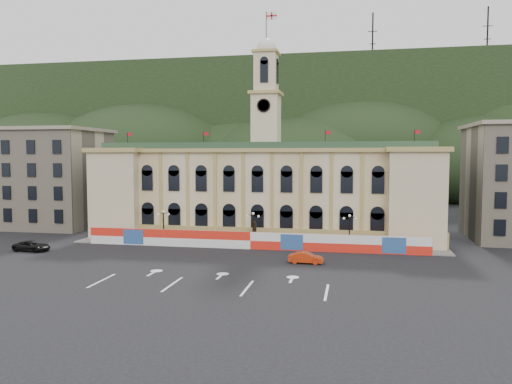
% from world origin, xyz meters
% --- Properties ---
extents(ground, '(260.00, 260.00, 0.00)m').
position_xyz_m(ground, '(0.00, 0.00, 0.00)').
color(ground, black).
rests_on(ground, ground).
extents(lane_markings, '(26.00, 10.00, 0.02)m').
position_xyz_m(lane_markings, '(0.00, -5.00, 0.00)').
color(lane_markings, white).
rests_on(lane_markings, ground).
extents(hill_ridge, '(230.00, 80.00, 64.00)m').
position_xyz_m(hill_ridge, '(0.03, 121.99, 19.48)').
color(hill_ridge, black).
rests_on(hill_ridge, ground).
extents(city_hall, '(56.20, 17.60, 37.10)m').
position_xyz_m(city_hall, '(0.00, 27.63, 7.85)').
color(city_hall, beige).
rests_on(city_hall, ground).
extents(side_building_left, '(21.00, 17.00, 18.60)m').
position_xyz_m(side_building_left, '(-43.00, 30.93, 9.33)').
color(side_building_left, '#B9AA8E').
rests_on(side_building_left, ground).
extents(hoarding_fence, '(50.00, 0.44, 2.50)m').
position_xyz_m(hoarding_fence, '(0.06, 15.07, 1.25)').
color(hoarding_fence, red).
rests_on(hoarding_fence, ground).
extents(pavement, '(56.00, 5.50, 0.16)m').
position_xyz_m(pavement, '(0.00, 17.75, 0.08)').
color(pavement, slate).
rests_on(pavement, ground).
extents(statue, '(1.40, 1.40, 3.72)m').
position_xyz_m(statue, '(0.00, 18.00, 1.19)').
color(statue, '#595651').
rests_on(statue, ground).
extents(lamp_left, '(1.96, 0.44, 5.15)m').
position_xyz_m(lamp_left, '(-14.00, 17.00, 3.07)').
color(lamp_left, black).
rests_on(lamp_left, ground).
extents(lamp_center, '(1.96, 0.44, 5.15)m').
position_xyz_m(lamp_center, '(0.00, 17.00, 3.07)').
color(lamp_center, black).
rests_on(lamp_center, ground).
extents(lamp_right, '(1.96, 0.44, 5.15)m').
position_xyz_m(lamp_right, '(14.00, 17.00, 3.07)').
color(lamp_right, black).
rests_on(lamp_right, ground).
extents(red_sedan, '(1.70, 4.39, 1.43)m').
position_xyz_m(red_sedan, '(8.75, 6.93, 0.71)').
color(red_sedan, '#BC2D0D').
rests_on(red_sedan, ground).
extents(black_suv, '(3.14, 5.55, 1.45)m').
position_xyz_m(black_suv, '(-30.00, 7.62, 0.72)').
color(black_suv, black).
rests_on(black_suv, ground).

